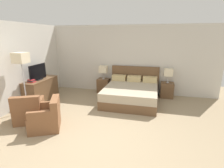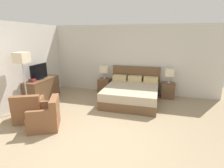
{
  "view_description": "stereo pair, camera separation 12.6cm",
  "coord_description": "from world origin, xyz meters",
  "px_view_note": "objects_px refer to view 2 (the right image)",
  "views": [
    {
      "loc": [
        1.2,
        -3.06,
        2.18
      ],
      "look_at": [
        -0.07,
        1.97,
        0.75
      ],
      "focal_mm": 28.0,
      "sensor_mm": 36.0,
      "label": 1
    },
    {
      "loc": [
        1.32,
        -3.03,
        2.18
      ],
      "look_at": [
        -0.07,
        1.97,
        0.75
      ],
      "focal_mm": 28.0,
      "sensor_mm": 36.0,
      "label": 2
    }
  ],
  "objects_px": {
    "book_red_cover": "(33,81)",
    "floor_lamp": "(22,61)",
    "dresser": "(42,89)",
    "armchair_by_window": "(29,110)",
    "tv": "(39,72)",
    "book_blue_cover": "(32,80)",
    "table_lamp_left": "(104,69)",
    "nightstand_left": "(104,86)",
    "table_lamp_right": "(169,73)",
    "bed": "(132,93)",
    "armchair_companion": "(46,117)",
    "book_small_top": "(32,79)",
    "nightstand_right": "(168,90)"
  },
  "relations": [
    {
      "from": "nightstand_left",
      "to": "book_blue_cover",
      "type": "bearing_deg",
      "value": -135.71
    },
    {
      "from": "book_small_top",
      "to": "armchair_by_window",
      "type": "bearing_deg",
      "value": -56.95
    },
    {
      "from": "tv",
      "to": "armchair_by_window",
      "type": "relative_size",
      "value": 0.89
    },
    {
      "from": "nightstand_left",
      "to": "floor_lamp",
      "type": "relative_size",
      "value": 0.32
    },
    {
      "from": "book_red_cover",
      "to": "armchair_companion",
      "type": "bearing_deg",
      "value": -43.35
    },
    {
      "from": "tv",
      "to": "nightstand_left",
      "type": "bearing_deg",
      "value": 38.53
    },
    {
      "from": "nightstand_right",
      "to": "dresser",
      "type": "relative_size",
      "value": 0.4
    },
    {
      "from": "floor_lamp",
      "to": "nightstand_left",
      "type": "bearing_deg",
      "value": 53.35
    },
    {
      "from": "book_small_top",
      "to": "floor_lamp",
      "type": "height_order",
      "value": "floor_lamp"
    },
    {
      "from": "nightstand_left",
      "to": "nightstand_right",
      "type": "bearing_deg",
      "value": 0.0
    },
    {
      "from": "book_small_top",
      "to": "armchair_by_window",
      "type": "distance_m",
      "value": 1.34
    },
    {
      "from": "table_lamp_left",
      "to": "floor_lamp",
      "type": "height_order",
      "value": "floor_lamp"
    },
    {
      "from": "table_lamp_left",
      "to": "book_blue_cover",
      "type": "xyz_separation_m",
      "value": [
        -1.85,
        -1.8,
        -0.12
      ]
    },
    {
      "from": "tv",
      "to": "book_blue_cover",
      "type": "height_order",
      "value": "tv"
    },
    {
      "from": "nightstand_left",
      "to": "tv",
      "type": "relative_size",
      "value": 0.68
    },
    {
      "from": "book_small_top",
      "to": "nightstand_left",
      "type": "bearing_deg",
      "value": 44.31
    },
    {
      "from": "nightstand_left",
      "to": "book_red_cover",
      "type": "xyz_separation_m",
      "value": [
        -1.83,
        -1.8,
        0.5
      ]
    },
    {
      "from": "book_blue_cover",
      "to": "dresser",
      "type": "bearing_deg",
      "value": 87.9
    },
    {
      "from": "armchair_by_window",
      "to": "dresser",
      "type": "bearing_deg",
      "value": 114.27
    },
    {
      "from": "table_lamp_left",
      "to": "book_blue_cover",
      "type": "distance_m",
      "value": 2.58
    },
    {
      "from": "nightstand_right",
      "to": "book_small_top",
      "type": "distance_m",
      "value": 4.66
    },
    {
      "from": "nightstand_left",
      "to": "dresser",
      "type": "height_order",
      "value": "dresser"
    },
    {
      "from": "dresser",
      "to": "book_red_cover",
      "type": "distance_m",
      "value": 0.57
    },
    {
      "from": "book_red_cover",
      "to": "bed",
      "type": "bearing_deg",
      "value": 19.63
    },
    {
      "from": "table_lamp_right",
      "to": "book_small_top",
      "type": "bearing_deg",
      "value": -157.07
    },
    {
      "from": "book_red_cover",
      "to": "armchair_companion",
      "type": "xyz_separation_m",
      "value": [
        1.32,
        -1.25,
        -0.49
      ]
    },
    {
      "from": "book_blue_cover",
      "to": "table_lamp_right",
      "type": "bearing_deg",
      "value": 22.92
    },
    {
      "from": "table_lamp_left",
      "to": "dresser",
      "type": "xyz_separation_m",
      "value": [
        -1.83,
        -1.38,
        -0.54
      ]
    },
    {
      "from": "table_lamp_right",
      "to": "book_blue_cover",
      "type": "xyz_separation_m",
      "value": [
        -4.26,
        -1.8,
        -0.12
      ]
    },
    {
      "from": "bed",
      "to": "floor_lamp",
      "type": "bearing_deg",
      "value": -151.69
    },
    {
      "from": "nightstand_right",
      "to": "book_small_top",
      "type": "height_order",
      "value": "book_small_top"
    },
    {
      "from": "table_lamp_left",
      "to": "table_lamp_right",
      "type": "height_order",
      "value": "same"
    },
    {
      "from": "nightstand_left",
      "to": "table_lamp_left",
      "type": "relative_size",
      "value": 1.09
    },
    {
      "from": "bed",
      "to": "book_red_cover",
      "type": "relative_size",
      "value": 9.16
    },
    {
      "from": "dresser",
      "to": "armchair_by_window",
      "type": "height_order",
      "value": "dresser"
    },
    {
      "from": "nightstand_right",
      "to": "book_red_cover",
      "type": "height_order",
      "value": "book_red_cover"
    },
    {
      "from": "bed",
      "to": "table_lamp_right",
      "type": "relative_size",
      "value": 3.92
    },
    {
      "from": "dresser",
      "to": "floor_lamp",
      "type": "xyz_separation_m",
      "value": [
        0.13,
        -0.91,
        1.09
      ]
    },
    {
      "from": "dresser",
      "to": "nightstand_right",
      "type": "bearing_deg",
      "value": 17.97
    },
    {
      "from": "table_lamp_right",
      "to": "armchair_by_window",
      "type": "bearing_deg",
      "value": -141.79
    },
    {
      "from": "tv",
      "to": "book_red_cover",
      "type": "bearing_deg",
      "value": -90.51
    },
    {
      "from": "bed",
      "to": "table_lamp_right",
      "type": "xyz_separation_m",
      "value": [
        1.21,
        0.72,
        0.64
      ]
    },
    {
      "from": "nightstand_right",
      "to": "table_lamp_right",
      "type": "height_order",
      "value": "table_lamp_right"
    },
    {
      "from": "floor_lamp",
      "to": "nightstand_right",
      "type": "bearing_deg",
      "value": 29.02
    },
    {
      "from": "dresser",
      "to": "book_blue_cover",
      "type": "distance_m",
      "value": 0.59
    },
    {
      "from": "bed",
      "to": "book_red_cover",
      "type": "distance_m",
      "value": 3.26
    },
    {
      "from": "nightstand_left",
      "to": "table_lamp_right",
      "type": "height_order",
      "value": "table_lamp_right"
    },
    {
      "from": "table_lamp_right",
      "to": "armchair_companion",
      "type": "distance_m",
      "value": 4.28
    },
    {
      "from": "armchair_by_window",
      "to": "tv",
      "type": "bearing_deg",
      "value": 115.39
    },
    {
      "from": "book_red_cover",
      "to": "floor_lamp",
      "type": "height_order",
      "value": "floor_lamp"
    }
  ]
}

